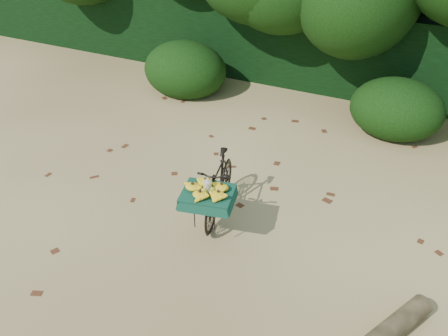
% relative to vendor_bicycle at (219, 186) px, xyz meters
% --- Properties ---
extents(ground, '(80.00, 80.00, 0.00)m').
position_rel_vendor_bicycle_xyz_m(ground, '(0.39, -0.69, -0.47)').
color(ground, tan).
rests_on(ground, ground).
extents(vendor_bicycle, '(0.88, 1.72, 0.93)m').
position_rel_vendor_bicycle_xyz_m(vendor_bicycle, '(0.00, 0.00, 0.00)').
color(vendor_bicycle, black).
rests_on(vendor_bicycle, ground).
extents(hedge_backdrop, '(26.00, 1.80, 1.80)m').
position_rel_vendor_bicycle_xyz_m(hedge_backdrop, '(0.39, 5.61, 0.43)').
color(hedge_backdrop, black).
rests_on(hedge_backdrop, ground).
extents(bush_clumps, '(8.80, 1.70, 0.90)m').
position_rel_vendor_bicycle_xyz_m(bush_clumps, '(0.89, 3.61, -0.02)').
color(bush_clumps, black).
rests_on(bush_clumps, ground).
extents(leaf_litter, '(7.00, 7.30, 0.01)m').
position_rel_vendor_bicycle_xyz_m(leaf_litter, '(0.39, -0.04, -0.47)').
color(leaf_litter, '#4D2814').
rests_on(leaf_litter, ground).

